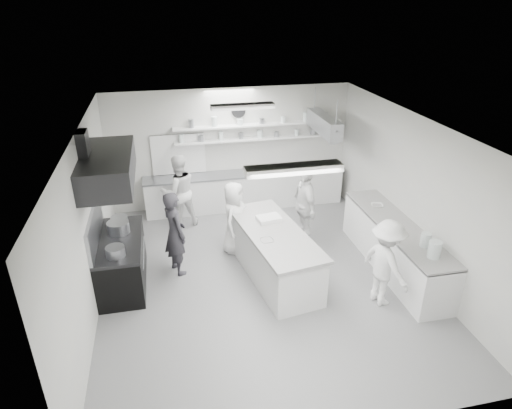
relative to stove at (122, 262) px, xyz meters
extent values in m
cube|color=gray|center=(2.60, -0.40, -0.46)|extent=(6.00, 7.00, 0.02)
cube|color=white|center=(2.60, -0.40, 2.56)|extent=(6.00, 7.00, 0.02)
cube|color=beige|center=(2.60, 3.10, 1.05)|extent=(6.00, 0.04, 3.00)
cube|color=beige|center=(2.60, -3.90, 1.05)|extent=(6.00, 0.04, 3.00)
cube|color=beige|center=(-0.40, -0.40, 1.05)|extent=(0.04, 7.00, 3.00)
cube|color=beige|center=(5.60, -0.40, 1.05)|extent=(0.04, 7.00, 3.00)
cube|color=black|center=(0.00, 0.00, 0.00)|extent=(0.80, 1.80, 0.90)
cube|color=black|center=(0.00, 0.00, 1.90)|extent=(0.85, 2.00, 0.50)
cube|color=white|center=(2.90, 2.80, 0.01)|extent=(5.00, 0.60, 0.92)
cube|color=white|center=(3.30, 2.97, 1.30)|extent=(4.20, 0.26, 0.04)
cube|color=white|center=(3.30, 2.97, 1.65)|extent=(4.20, 0.26, 0.04)
cube|color=black|center=(1.30, 3.08, 1.00)|extent=(1.30, 0.04, 1.00)
cylinder|color=white|center=(2.80, 3.06, 2.00)|extent=(0.32, 0.05, 0.32)
cube|color=white|center=(5.25, -0.60, 0.02)|extent=(0.74, 3.30, 0.94)
cube|color=#95979E|center=(4.60, 2.00, 1.85)|extent=(0.30, 1.60, 0.40)
cube|color=white|center=(2.60, -2.20, 2.49)|extent=(1.30, 0.25, 0.10)
cube|color=white|center=(2.60, 1.40, 2.49)|extent=(1.30, 0.25, 0.10)
cube|color=white|center=(2.85, -0.36, 0.02)|extent=(1.34, 2.65, 0.93)
cylinder|color=#95979E|center=(0.00, 0.24, 0.60)|extent=(0.40, 0.40, 0.27)
imported|color=#2E2D33|center=(1.02, 0.18, 0.40)|extent=(0.62, 0.73, 1.71)
imported|color=white|center=(1.21, 2.14, 0.42)|extent=(0.99, 0.86, 1.75)
imported|color=white|center=(2.27, 0.72, 0.33)|extent=(0.80, 0.91, 1.57)
imported|color=white|center=(3.80, 0.77, 0.43)|extent=(0.48, 1.05, 1.76)
imported|color=white|center=(4.52, -1.56, 0.36)|extent=(0.84, 1.16, 1.61)
imported|color=#95979E|center=(2.63, -0.65, 0.51)|extent=(0.25, 0.25, 0.06)
imported|color=white|center=(3.04, 0.27, 0.52)|extent=(0.25, 0.25, 0.06)
imported|color=white|center=(5.24, 0.27, 0.52)|extent=(0.31, 0.31, 0.06)
camera|label=1|loc=(0.97, -7.37, 4.56)|focal=31.02mm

